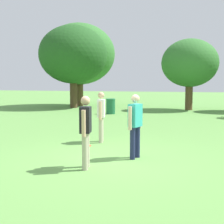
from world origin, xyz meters
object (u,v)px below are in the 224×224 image
at_px(person_thrower, 86,127).
at_px(tree_tall_left, 79,54).
at_px(person_bystander, 135,122).
at_px(tree_broad_center, 73,55).
at_px(tree_far_right, 190,63).
at_px(frisbee, 87,146).
at_px(person_catcher, 101,113).
at_px(trash_can_further_along, 111,106).

xyz_separation_m(person_thrower, tree_tall_left, (-8.00, 17.34, 3.37)).
bearing_deg(person_thrower, person_bystander, 56.41).
distance_m(person_thrower, tree_broad_center, 17.43).
bearing_deg(tree_far_right, frisbee, -98.30).
relative_size(person_bystander, tree_broad_center, 0.26).
relative_size(frisbee, tree_far_right, 0.05).
xyz_separation_m(person_bystander, tree_broad_center, (-8.45, 14.10, 3.15)).
relative_size(person_thrower, person_catcher, 1.00).
height_order(person_thrower, tree_broad_center, tree_broad_center).
height_order(person_catcher, tree_broad_center, tree_broad_center).
relative_size(person_thrower, tree_broad_center, 0.26).
relative_size(person_bystander, trash_can_further_along, 1.71).
xyz_separation_m(person_thrower, person_bystander, (0.83, 1.25, 0.00)).
bearing_deg(person_thrower, tree_far_right, 86.17).
height_order(person_bystander, tree_far_right, tree_far_right).
bearing_deg(frisbee, tree_tall_left, 115.11).
distance_m(person_thrower, frisbee, 2.63).
distance_m(frisbee, trash_can_further_along, 9.75).
xyz_separation_m(person_catcher, tree_broad_center, (-6.88, 12.36, 3.15)).
relative_size(trash_can_further_along, tree_far_right, 0.19).
distance_m(person_bystander, tree_tall_left, 18.67).
height_order(tree_tall_left, tree_broad_center, tree_tall_left).
height_order(frisbee, tree_broad_center, tree_broad_center).
bearing_deg(person_catcher, person_thrower, -76.13).
bearing_deg(tree_tall_left, person_thrower, -65.23).
distance_m(person_thrower, tree_tall_left, 19.40).
relative_size(person_catcher, frisbee, 6.60).
bearing_deg(person_thrower, trash_can_further_along, 105.93).
xyz_separation_m(person_thrower, frisbee, (-0.94, 2.27, -0.93)).
distance_m(tree_broad_center, tree_far_right, 8.77).
bearing_deg(person_thrower, tree_broad_center, 116.39).
bearing_deg(trash_can_further_along, person_catcher, -73.37).
xyz_separation_m(person_thrower, trash_can_further_along, (-3.34, 11.70, -0.46)).
bearing_deg(tree_broad_center, person_thrower, -63.61).
height_order(person_catcher, frisbee, person_catcher).
bearing_deg(frisbee, trash_can_further_along, 104.28).
xyz_separation_m(tree_broad_center, tree_far_right, (8.70, 0.78, -0.78)).
distance_m(person_thrower, trash_can_further_along, 12.18).
distance_m(frisbee, tree_tall_left, 17.19).
height_order(person_catcher, person_bystander, same).
bearing_deg(tree_tall_left, person_catcher, -63.15).
distance_m(trash_can_further_along, tree_broad_center, 6.68).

